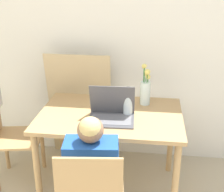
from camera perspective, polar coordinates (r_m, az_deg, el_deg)
name	(u,v)px	position (r m, az deg, el deg)	size (l,w,h in m)	color
wall_back	(136,32)	(2.89, 4.34, 11.59)	(6.40, 0.05, 2.50)	white
dining_table	(110,124)	(2.50, -0.30, -5.10)	(1.13, 0.77, 0.72)	tan
chair_spare	(1,122)	(2.81, -19.56, -4.50)	(0.49, 0.47, 0.86)	tan
person_seated	(92,168)	(2.02, -3.60, -13.01)	(0.37, 0.45, 1.00)	#1E4C9E
laptop	(112,111)	(2.36, -0.08, -2.85)	(0.35, 0.27, 0.26)	#4C4C51
flower_vase	(145,89)	(2.60, 6.12, 1.24)	(0.09, 0.09, 0.35)	silver
water_bottle	(128,102)	(2.40, 2.95, -1.13)	(0.07, 0.07, 0.23)	silver
cardboard_panel	(80,107)	(3.04, -5.86, -1.99)	(0.61, 0.17, 1.08)	tan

